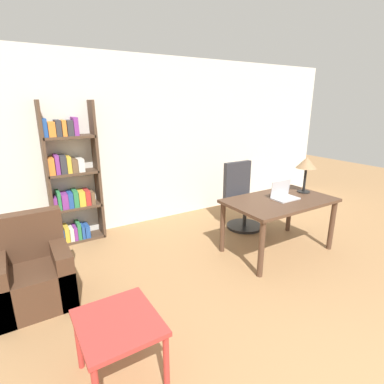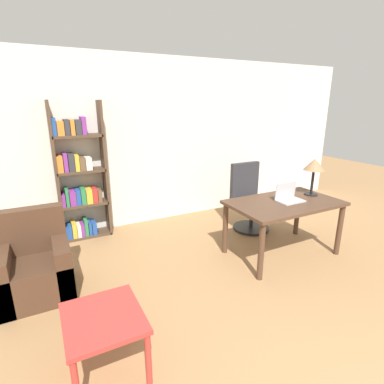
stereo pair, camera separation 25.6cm
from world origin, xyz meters
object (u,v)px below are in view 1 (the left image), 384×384
object	(u,v)px
table_lamp	(307,164)
laptop	(284,195)
office_chair	(242,200)
bookshelf	(71,182)
desk	(279,206)
side_table_blue	(119,330)
armchair	(33,275)

from	to	relation	value
table_lamp	laptop	bearing A→B (deg)	-173.27
laptop	office_chair	xyz separation A→B (m)	(0.09, 0.92, -0.34)
laptop	bookshelf	distance (m)	2.97
laptop	office_chair	size ratio (longest dim) A/B	0.32
desk	office_chair	size ratio (longest dim) A/B	1.36
desk	side_table_blue	world-z (taller)	desk
desk	side_table_blue	bearing A→B (deg)	-161.46
table_lamp	bookshelf	distance (m)	3.34
laptop	side_table_blue	xyz separation A→B (m)	(-2.58, -0.84, -0.36)
office_chair	side_table_blue	bearing A→B (deg)	-146.56
table_lamp	office_chair	xyz separation A→B (m)	(-0.39, 0.86, -0.70)
table_lamp	office_chair	bearing A→B (deg)	114.60
desk	table_lamp	bearing A→B (deg)	5.95
office_chair	armchair	bearing A→B (deg)	-172.57
desk	armchair	bearing A→B (deg)	170.27
laptop	bookshelf	size ratio (longest dim) A/B	0.17
armchair	side_table_blue	bearing A→B (deg)	-71.46
armchair	bookshelf	distance (m)	1.57
laptop	armchair	world-z (taller)	laptop
side_table_blue	bookshelf	size ratio (longest dim) A/B	0.30
laptop	table_lamp	bearing A→B (deg)	6.73
office_chair	armchair	xyz separation A→B (m)	(-3.12, -0.41, -0.16)
laptop	table_lamp	size ratio (longest dim) A/B	0.67
office_chair	bookshelf	distance (m)	2.64
desk	armchair	xyz separation A→B (m)	(-2.97, 0.51, -0.34)
laptop	side_table_blue	bearing A→B (deg)	-161.88
laptop	bookshelf	world-z (taller)	bookshelf
table_lamp	armchair	bearing A→B (deg)	172.65
side_table_blue	bookshelf	xyz separation A→B (m)	(0.21, 2.64, 0.47)
table_lamp	armchair	xyz separation A→B (m)	(-3.52, 0.45, -0.85)
armchair	desk	bearing A→B (deg)	-9.73
side_table_blue	armchair	world-z (taller)	armchair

